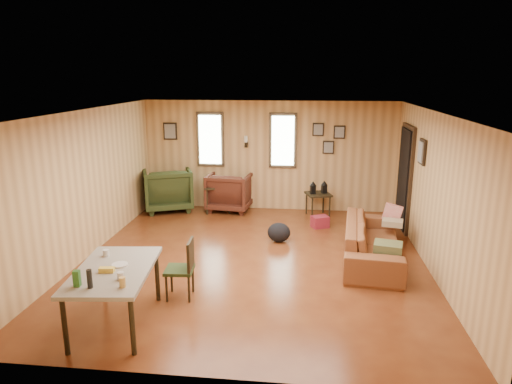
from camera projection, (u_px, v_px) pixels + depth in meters
room at (266, 185)px, 7.38m from camera, size 5.54×6.04×2.44m
sofa at (373, 235)px, 7.35m from camera, size 0.87×2.26×0.86m
recliner_brown at (230, 189)px, 10.10m from camera, size 1.00×0.95×0.94m
recliner_green at (167, 187)px, 10.11m from camera, size 1.30×1.26×1.05m
end_table at (217, 193)px, 10.00m from camera, size 0.69×0.65×0.73m
side_table at (318, 192)px, 9.65m from camera, size 0.61×0.61×0.77m
cooler at (320, 222)px, 9.01m from camera, size 0.39×0.34×0.23m
backpack at (279, 232)px, 8.22m from camera, size 0.44×0.35×0.36m
sofa_pillows at (390, 231)px, 7.31m from camera, size 0.72×1.75×0.36m
dining_table at (113, 274)px, 5.36m from camera, size 1.00×1.51×0.94m
dining_chair at (184, 266)px, 6.10m from camera, size 0.39×0.39×0.82m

